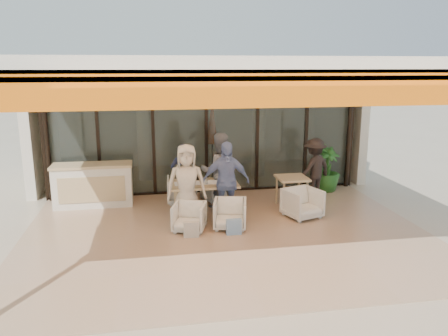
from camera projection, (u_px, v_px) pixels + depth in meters
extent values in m
plane|color=#C6B293|center=(227.00, 234.00, 8.72)|extent=(70.00, 70.00, 0.00)
cube|color=tan|center=(227.00, 234.00, 8.72)|extent=(8.00, 6.00, 0.01)
cube|color=silver|center=(227.00, 65.00, 7.96)|extent=(8.00, 6.00, 0.20)
cube|color=orange|center=(271.00, 89.00, 5.21)|extent=(8.00, 0.12, 0.45)
cube|color=orange|center=(257.00, 77.00, 5.84)|extent=(8.00, 1.50, 0.06)
cylinder|color=black|center=(47.00, 138.00, 10.47)|extent=(0.12, 0.12, 3.20)
cylinder|color=black|center=(349.00, 130.00, 11.76)|extent=(0.12, 0.12, 3.20)
cube|color=#9EADA3|center=(206.00, 133.00, 11.23)|extent=(8.00, 0.03, 3.20)
cube|color=black|center=(207.00, 191.00, 11.59)|extent=(8.00, 0.10, 0.08)
cube|color=black|center=(206.00, 71.00, 10.87)|extent=(8.00, 0.10, 0.08)
cube|color=black|center=(43.00, 137.00, 10.56)|extent=(0.08, 0.10, 3.20)
cube|color=black|center=(98.00, 136.00, 10.78)|extent=(0.08, 0.10, 3.20)
cube|color=black|center=(153.00, 134.00, 11.00)|extent=(0.08, 0.10, 3.20)
cube|color=black|center=(206.00, 133.00, 11.23)|extent=(0.08, 0.10, 3.20)
cube|color=black|center=(257.00, 131.00, 11.46)|extent=(0.08, 0.10, 3.20)
cube|color=black|center=(306.00, 130.00, 11.68)|extent=(0.08, 0.10, 3.20)
cube|color=black|center=(351.00, 129.00, 11.90)|extent=(0.08, 0.10, 3.20)
cube|color=silver|center=(192.00, 114.00, 14.56)|extent=(9.00, 0.25, 3.40)
cube|color=silver|center=(41.00, 124.00, 12.15)|extent=(0.25, 3.50, 3.40)
cube|color=silver|center=(338.00, 118.00, 13.62)|extent=(0.25, 3.50, 3.40)
cube|color=silver|center=(198.00, 62.00, 12.50)|extent=(9.00, 3.50, 0.25)
cube|color=#D6B982|center=(199.00, 176.00, 13.27)|extent=(8.00, 3.50, 0.02)
cylinder|color=silver|center=(144.00, 129.00, 12.52)|extent=(0.40, 0.40, 3.00)
cylinder|color=silver|center=(259.00, 127.00, 13.09)|extent=(0.40, 0.40, 3.00)
cylinder|color=black|center=(156.00, 76.00, 11.86)|extent=(0.03, 0.03, 0.70)
cube|color=black|center=(157.00, 93.00, 11.96)|extent=(0.30, 0.30, 0.40)
sphere|color=#FFBF72|center=(157.00, 93.00, 11.96)|extent=(0.18, 0.18, 0.18)
cylinder|color=black|center=(280.00, 76.00, 12.44)|extent=(0.03, 0.03, 0.70)
cube|color=black|center=(280.00, 92.00, 12.55)|extent=(0.30, 0.30, 0.40)
sphere|color=#FFBF72|center=(280.00, 92.00, 12.55)|extent=(0.18, 0.18, 0.18)
cylinder|color=black|center=(212.00, 181.00, 12.59)|extent=(0.40, 0.40, 0.05)
cylinder|color=black|center=(212.00, 147.00, 12.36)|extent=(0.04, 0.04, 2.10)
cone|color=#F54B15|center=(212.00, 124.00, 12.22)|extent=(0.32, 0.32, 1.10)
cube|color=silver|center=(93.00, 186.00, 10.34)|extent=(1.80, 0.60, 1.00)
cube|color=#D6B982|center=(92.00, 165.00, 10.22)|extent=(1.85, 0.65, 0.06)
cube|color=#D6B982|center=(92.00, 190.00, 10.04)|extent=(1.50, 0.02, 0.60)
cube|color=#D6B982|center=(204.00, 184.00, 9.72)|extent=(1.50, 0.90, 0.05)
cube|color=white|center=(204.00, 183.00, 9.71)|extent=(1.30, 0.35, 0.01)
cylinder|color=#D6B982|center=(177.00, 206.00, 9.39)|extent=(0.06, 0.06, 0.70)
cylinder|color=#D6B982|center=(234.00, 202.00, 9.60)|extent=(0.06, 0.06, 0.70)
cylinder|color=#D6B982|center=(175.00, 197.00, 10.00)|extent=(0.06, 0.06, 0.70)
cylinder|color=#D6B982|center=(228.00, 194.00, 10.21)|extent=(0.06, 0.06, 0.70)
cylinder|color=white|center=(184.00, 183.00, 9.48)|extent=(0.06, 0.06, 0.11)
cylinder|color=white|center=(192.00, 178.00, 9.85)|extent=(0.06, 0.06, 0.11)
cylinder|color=white|center=(207.00, 181.00, 9.61)|extent=(0.06, 0.06, 0.11)
cylinder|color=white|center=(216.00, 178.00, 9.92)|extent=(0.06, 0.06, 0.11)
cylinder|color=maroon|center=(178.00, 178.00, 9.74)|extent=(0.07, 0.07, 0.16)
cylinder|color=black|center=(198.00, 176.00, 9.94)|extent=(0.09, 0.09, 0.17)
cylinder|color=black|center=(198.00, 172.00, 9.92)|extent=(0.10, 0.10, 0.01)
cylinder|color=white|center=(185.00, 187.00, 9.35)|extent=(0.22, 0.22, 0.01)
cylinder|color=white|center=(226.00, 185.00, 9.50)|extent=(0.22, 0.22, 0.01)
cylinder|color=white|center=(182.00, 180.00, 9.94)|extent=(0.22, 0.22, 0.01)
cylinder|color=white|center=(221.00, 178.00, 10.09)|extent=(0.22, 0.22, 0.01)
imported|color=white|center=(182.00, 189.00, 10.64)|extent=(0.74, 0.70, 0.73)
imported|color=white|center=(216.00, 189.00, 10.79)|extent=(0.74, 0.72, 0.60)
imported|color=white|center=(189.00, 216.00, 8.83)|extent=(0.77, 0.75, 0.65)
imported|color=white|center=(230.00, 213.00, 8.96)|extent=(0.78, 0.75, 0.68)
imported|color=#181F36|center=(183.00, 177.00, 10.06)|extent=(0.62, 0.45, 1.56)
imported|color=slate|center=(219.00, 171.00, 10.18)|extent=(0.92, 0.75, 1.79)
imported|color=beige|center=(187.00, 184.00, 9.18)|extent=(0.86, 0.59, 1.70)
imported|color=#6880AE|center=(226.00, 182.00, 9.32)|extent=(1.02, 0.43, 1.74)
cube|color=silver|center=(191.00, 230.00, 8.48)|extent=(0.30, 0.10, 0.34)
cube|color=#99BFD8|center=(234.00, 227.00, 8.62)|extent=(0.30, 0.10, 0.34)
cube|color=#D6B982|center=(292.00, 178.00, 10.22)|extent=(0.70, 0.70, 0.05)
cylinder|color=#D6B982|center=(284.00, 197.00, 9.99)|extent=(0.05, 0.05, 0.70)
cylinder|color=#D6B982|center=(307.00, 196.00, 10.08)|extent=(0.05, 0.05, 0.70)
cylinder|color=#D6B982|center=(277.00, 190.00, 10.53)|extent=(0.05, 0.05, 0.70)
cylinder|color=#D6B982|center=(299.00, 189.00, 10.62)|extent=(0.05, 0.05, 0.70)
imported|color=white|center=(303.00, 202.00, 9.58)|extent=(0.89, 0.86, 0.73)
imported|color=black|center=(314.00, 168.00, 10.95)|extent=(1.14, 0.96, 1.54)
imported|color=#1E5919|center=(327.00, 169.00, 11.56)|extent=(0.93, 0.93, 1.24)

